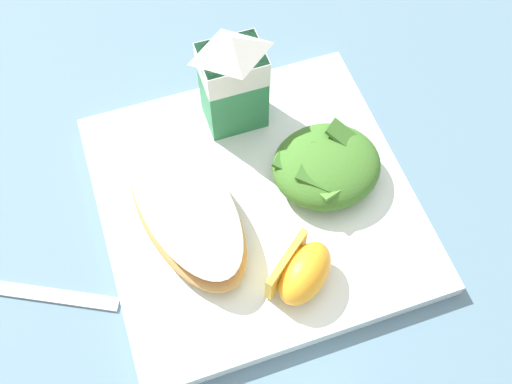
% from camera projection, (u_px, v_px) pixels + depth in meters
% --- Properties ---
extents(ground, '(3.00, 3.00, 0.00)m').
position_uv_depth(ground, '(256.00, 206.00, 0.56)').
color(ground, slate).
extents(white_plate, '(0.28, 0.28, 0.02)m').
position_uv_depth(white_plate, '(256.00, 202.00, 0.56)').
color(white_plate, silver).
rests_on(white_plate, ground).
extents(cheesy_pizza_bread, '(0.11, 0.18, 0.04)m').
position_uv_depth(cheesy_pizza_bread, '(187.00, 210.00, 0.52)').
color(cheesy_pizza_bread, tan).
rests_on(cheesy_pizza_bread, white_plate).
extents(green_salad_pile, '(0.10, 0.09, 0.05)m').
position_uv_depth(green_salad_pile, '(326.00, 165.00, 0.54)').
color(green_salad_pile, '#3D7028').
rests_on(green_salad_pile, white_plate).
extents(milk_carton, '(0.06, 0.04, 0.11)m').
position_uv_depth(milk_carton, '(233.00, 77.00, 0.54)').
color(milk_carton, '#2D8451').
rests_on(milk_carton, white_plate).
extents(orange_wedge_front, '(0.07, 0.07, 0.04)m').
position_uv_depth(orange_wedge_front, '(303.00, 272.00, 0.49)').
color(orange_wedge_front, orange).
rests_on(orange_wedge_front, white_plate).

